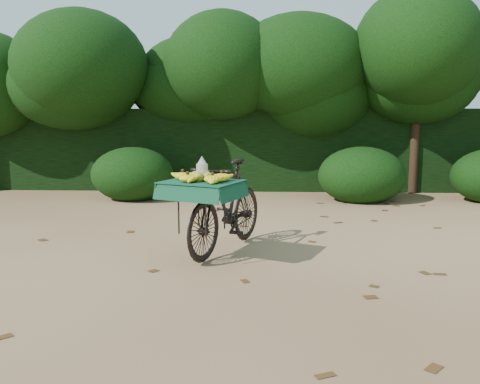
{
  "coord_description": "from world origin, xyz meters",
  "views": [
    {
      "loc": [
        -0.43,
        -5.57,
        1.69
      ],
      "look_at": [
        -0.69,
        0.34,
        0.77
      ],
      "focal_mm": 38.0,
      "sensor_mm": 36.0,
      "label": 1
    }
  ],
  "objects": [
    {
      "name": "bush_clumps",
      "position": [
        0.5,
        4.3,
        0.45
      ],
      "size": [
        8.8,
        1.7,
        0.9
      ],
      "primitive_type": null,
      "color": "black",
      "rests_on": "ground"
    },
    {
      "name": "ground",
      "position": [
        0.0,
        0.0,
        0.0
      ],
      "size": [
        80.0,
        80.0,
        0.0
      ],
      "primitive_type": "plane",
      "color": "tan",
      "rests_on": "ground"
    },
    {
      "name": "leaf_litter",
      "position": [
        0.0,
        0.65,
        0.01
      ],
      "size": [
        7.0,
        7.3,
        0.01
      ],
      "primitive_type": null,
      "color": "#4B2E14",
      "rests_on": "ground"
    },
    {
      "name": "tree_row",
      "position": [
        -0.65,
        5.5,
        2.0
      ],
      "size": [
        14.5,
        2.0,
        4.0
      ],
      "primitive_type": null,
      "color": "black",
      "rests_on": "ground"
    },
    {
      "name": "hedge_backdrop",
      "position": [
        0.0,
        6.3,
        0.9
      ],
      "size": [
        26.0,
        1.8,
        1.8
      ],
      "primitive_type": "cube",
      "color": "black",
      "rests_on": "ground"
    },
    {
      "name": "vendor_bicycle",
      "position": [
        -0.88,
        0.55,
        0.58
      ],
      "size": [
        1.35,
        1.98,
        1.14
      ],
      "rotation": [
        0.0,
        0.0,
        -0.41
      ],
      "color": "black",
      "rests_on": "ground"
    }
  ]
}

